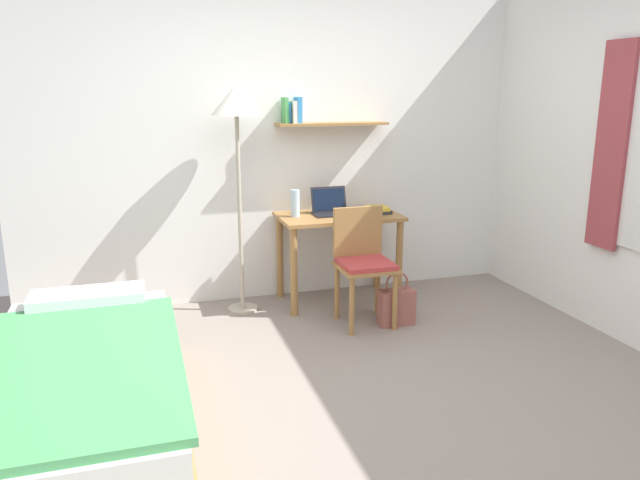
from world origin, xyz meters
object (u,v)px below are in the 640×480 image
at_px(laptop, 330,207).
at_px(book_stack, 377,210).
at_px(desk_chair, 363,260).
at_px(water_bottle, 295,203).
at_px(desk, 338,232).
at_px(handbag, 396,306).
at_px(standing_lamp, 236,114).
at_px(bed, 83,395).

distance_m(laptop, book_stack, 0.39).
bearing_deg(desk_chair, book_stack, 57.70).
relative_size(water_bottle, book_stack, 0.99).
bearing_deg(desk_chair, desk, 92.83).
relative_size(laptop, water_bottle, 1.38).
height_order(book_stack, handbag, book_stack).
bearing_deg(desk_chair, water_bottle, 125.37).
distance_m(desk_chair, standing_lamp, 1.45).
bearing_deg(desk, standing_lamp, 179.95).
bearing_deg(standing_lamp, water_bottle, 3.63).
distance_m(desk, desk_chair, 0.52).
height_order(standing_lamp, book_stack, standing_lamp).
relative_size(standing_lamp, book_stack, 8.01).
bearing_deg(standing_lamp, laptop, 3.73).
xyz_separation_m(standing_lamp, water_bottle, (0.46, 0.03, -0.71)).
xyz_separation_m(water_bottle, handbag, (0.61, -0.67, -0.70)).
bearing_deg(desk, laptop, 138.10).
distance_m(bed, book_stack, 2.77).
height_order(bed, laptop, laptop).
height_order(desk_chair, standing_lamp, standing_lamp).
distance_m(bed, handbag, 2.36).
bearing_deg(water_bottle, standing_lamp, -176.37).
bearing_deg(bed, handbag, 24.00).
bearing_deg(bed, desk_chair, 29.46).
distance_m(desk_chair, handbag, 0.43).
xyz_separation_m(desk, water_bottle, (-0.36, 0.03, 0.25)).
xyz_separation_m(book_stack, handbag, (-0.07, -0.60, -0.62)).
relative_size(desk, laptop, 3.25).
relative_size(bed, desk, 2.03).
relative_size(desk_chair, laptop, 2.88).
bearing_deg(desk, bed, -139.97).
relative_size(desk_chair, handbag, 2.10).
bearing_deg(water_bottle, desk, -4.74).
bearing_deg(desk_chair, bed, -150.54).
xyz_separation_m(laptop, book_stack, (0.38, -0.09, -0.03)).
height_order(desk_chair, book_stack, desk_chair).
xyz_separation_m(bed, laptop, (1.85, 1.65, 0.56)).
xyz_separation_m(bed, standing_lamp, (1.09, 1.60, 1.32)).
bearing_deg(laptop, desk_chair, -81.76).
relative_size(bed, book_stack, 9.05).
distance_m(desk_chair, book_stack, 0.62).
relative_size(desk, handbag, 2.37).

